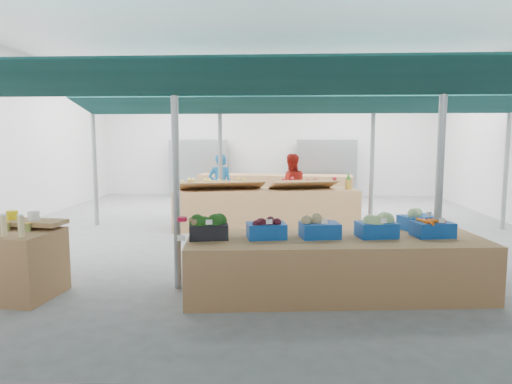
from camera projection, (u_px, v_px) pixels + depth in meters
The scene contains 22 objects.
floor at pixel (262, 231), 10.26m from camera, with size 13.00×13.00×0.00m, color slate.
hall at pixel (265, 115), 11.38m from camera, with size 13.00×13.00×13.00m.
pole_grid at pixel (299, 153), 8.27m from camera, with size 10.00×4.60×3.00m.
awnings at pixel (300, 99), 8.16m from camera, with size 9.50×7.08×0.30m.
back_shelving_left at pixel (199, 169), 16.23m from camera, with size 2.00×0.50×2.00m, color #B23F33.
back_shelving_right at pixel (326, 169), 15.98m from camera, with size 2.00×0.50×2.00m, color #B23F33.
veg_counter at pixel (335, 265), 6.10m from camera, with size 3.92×1.31×0.76m, color olive.
fruit_counter at pixel (266, 209), 10.54m from camera, with size 4.21×1.00×0.90m, color olive.
far_counter at pixel (275, 188), 14.88m from camera, with size 4.97×0.99×0.89m, color olive.
vendor_left at pixel (220, 187), 11.65m from camera, with size 0.61×0.40×1.68m, color #1A6BAE.
vendor_right at pixel (291, 187), 11.55m from camera, with size 0.82×0.64×1.68m, color #A81C14.
crate_broccoli at pixel (208, 227), 5.97m from camera, with size 0.56×0.45×0.35m.
crate_beets at pixel (266, 228), 6.00m from camera, with size 0.56×0.45×0.29m.
crate_celeriac at pixel (320, 227), 6.03m from camera, with size 0.56×0.45×0.31m.
crate_cabbage at pixel (377, 225), 6.06m from camera, with size 0.56×0.45×0.35m.
crate_carrots at pixel (433, 228), 6.10m from camera, with size 0.56×0.45×0.29m.
sparrow at pixel (194, 222), 5.82m from camera, with size 0.12×0.09×0.11m.
pole_ribbon at pixel (182, 221), 5.51m from camera, with size 0.12×0.12×0.28m.
apple_heap_yellow at pixel (222, 183), 10.30m from camera, with size 2.02×1.16×0.27m.
apple_heap_red at pixel (303, 182), 10.43m from camera, with size 1.63×1.06×0.27m.
pineapple at pixel (348, 181), 10.51m from camera, with size 0.14×0.14×0.39m.
crate_extra at pixel (418, 219), 6.58m from camera, with size 0.60×0.51×0.32m.
Camera 1 is at (0.42, -10.08, 2.07)m, focal length 32.00 mm.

